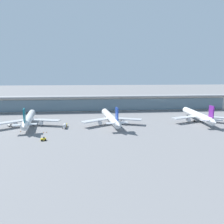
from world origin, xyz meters
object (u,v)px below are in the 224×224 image
object	(u,v)px
safety_cone_bravo	(47,132)
safety_cone_delta	(21,131)
airliner_left_stand	(29,119)
airliner_right_stand	(198,115)
airliner_centre_stand	(111,117)
safety_cone_echo	(43,132)
service_truck_mid_apron_white	(10,125)
service_truck_by_tail_yellow	(65,125)
service_truck_under_wing_yellow	(43,139)

from	to	relation	value
safety_cone_bravo	safety_cone_delta	world-z (taller)	same
airliner_left_stand	airliner_right_stand	bearing A→B (deg)	0.16
airliner_centre_stand	safety_cone_echo	size ratio (longest dim) A/B	82.36
service_truck_mid_apron_white	service_truck_by_tail_yellow	xyz separation A→B (m)	(38.67, -7.47, 0.90)
airliner_right_stand	safety_cone_delta	xyz separation A→B (m)	(-126.50, -17.12, -4.52)
safety_cone_delta	airliner_left_stand	bearing A→B (deg)	87.95
airliner_right_stand	service_truck_by_tail_yellow	world-z (taller)	airliner_right_stand
service_truck_mid_apron_white	safety_cone_echo	world-z (taller)	service_truck_mid_apron_white
airliner_right_stand	service_truck_under_wing_yellow	bearing A→B (deg)	-161.15
service_truck_under_wing_yellow	service_truck_mid_apron_white	size ratio (longest dim) A/B	0.54
airliner_right_stand	service_truck_by_tail_yellow	xyz separation A→B (m)	(-99.80, -9.51, -3.13)
safety_cone_bravo	safety_cone_echo	world-z (taller)	same
airliner_left_stand	service_truck_under_wing_yellow	bearing A→B (deg)	-63.95
airliner_left_stand	service_truck_by_tail_yellow	distance (m)	27.83
airliner_left_stand	service_truck_mid_apron_white	distance (m)	13.31
service_truck_under_wing_yellow	service_truck_by_tail_yellow	xyz separation A→B (m)	(8.23, 27.38, 0.83)
safety_cone_delta	service_truck_under_wing_yellow	bearing A→B (deg)	-46.96
airliner_right_stand	service_truck_by_tail_yellow	size ratio (longest dim) A/B	6.67
service_truck_by_tail_yellow	safety_cone_bravo	world-z (taller)	service_truck_by_tail_yellow
service_truck_under_wing_yellow	safety_cone_echo	bearing A→B (deg)	102.39
service_truck_mid_apron_white	service_truck_by_tail_yellow	world-z (taller)	service_truck_by_tail_yellow
safety_cone_bravo	safety_cone_echo	distance (m)	1.85
airliner_right_stand	service_truck_mid_apron_white	xyz separation A→B (m)	(-138.47, -2.04, -4.02)
service_truck_by_tail_yellow	safety_cone_delta	world-z (taller)	service_truck_by_tail_yellow
airliner_centre_stand	safety_cone_bravo	distance (m)	46.43
airliner_centre_stand	service_truck_by_tail_yellow	xyz separation A→B (m)	(-32.11, -8.12, -3.13)
airliner_right_stand	safety_cone_bravo	size ratio (longest dim) A/B	82.38
airliner_centre_stand	airliner_right_stand	world-z (taller)	same
airliner_right_stand	safety_cone_echo	size ratio (longest dim) A/B	82.38
airliner_right_stand	safety_cone_bravo	distance (m)	111.72
airliner_right_stand	safety_cone_bravo	bearing A→B (deg)	-169.35
airliner_centre_stand	service_truck_mid_apron_white	size ratio (longest dim) A/B	9.43
service_truck_by_tail_yellow	safety_cone_delta	xyz separation A→B (m)	(-26.70, -7.61, -1.39)
airliner_right_stand	safety_cone_echo	xyz separation A→B (m)	(-111.50, -21.11, -4.52)
airliner_left_stand	safety_cone_bravo	size ratio (longest dim) A/B	82.04
airliner_left_stand	safety_cone_bravo	world-z (taller)	airliner_left_stand
airliner_right_stand	service_truck_under_wing_yellow	world-z (taller)	airliner_right_stand
airliner_left_stand	airliner_right_stand	xyz separation A→B (m)	(125.90, 0.34, 0.00)
service_truck_by_tail_yellow	service_truck_mid_apron_white	bearing A→B (deg)	169.07
service_truck_mid_apron_white	safety_cone_echo	size ratio (longest dim) A/B	8.73
airliner_left_stand	safety_cone_echo	xyz separation A→B (m)	(14.40, -20.77, -4.52)
airliner_left_stand	safety_cone_delta	size ratio (longest dim) A/B	82.04
airliner_centre_stand	safety_cone_bravo	world-z (taller)	airliner_centre_stand
airliner_right_stand	safety_cone_echo	world-z (taller)	airliner_right_stand
airliner_right_stand	safety_cone_delta	bearing A→B (deg)	-172.29
service_truck_under_wing_yellow	service_truck_mid_apron_white	distance (m)	46.27
airliner_right_stand	airliner_centre_stand	bearing A→B (deg)	-178.82
service_truck_under_wing_yellow	service_truck_mid_apron_white	bearing A→B (deg)	131.14
airliner_left_stand	safety_cone_delta	bearing A→B (deg)	-92.05
airliner_left_stand	service_truck_under_wing_yellow	xyz separation A→B (m)	(17.86, -36.54, -3.96)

